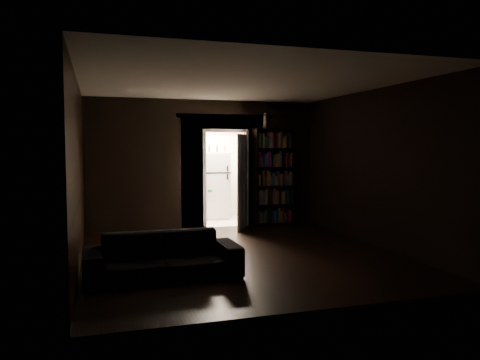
# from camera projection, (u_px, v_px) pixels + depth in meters

# --- Properties ---
(ground) EXTENTS (5.50, 5.50, 0.00)m
(ground) POSITION_uv_depth(u_px,v_px,m) (240.00, 255.00, 7.70)
(ground) COLOR black
(ground) RESTS_ON ground
(room_walls) EXTENTS (5.02, 5.61, 2.84)m
(room_walls) POSITION_uv_depth(u_px,v_px,m) (223.00, 152.00, 8.60)
(room_walls) COLOR black
(room_walls) RESTS_ON ground
(kitchen_alcove) EXTENTS (2.20, 1.80, 2.60)m
(kitchen_alcove) POSITION_uv_depth(u_px,v_px,m) (214.00, 170.00, 11.45)
(kitchen_alcove) COLOR #BEB4A6
(kitchen_alcove) RESTS_ON ground
(sofa) EXTENTS (2.08, 0.92, 0.80)m
(sofa) POSITION_uv_depth(u_px,v_px,m) (163.00, 249.00, 6.31)
(sofa) COLOR black
(sofa) RESTS_ON ground
(bookshelf) EXTENTS (0.95, 0.63, 2.20)m
(bookshelf) POSITION_uv_depth(u_px,v_px,m) (273.00, 177.00, 10.52)
(bookshelf) COLOR black
(bookshelf) RESTS_ON ground
(refrigerator) EXTENTS (0.93, 0.90, 1.65)m
(refrigerator) POSITION_uv_depth(u_px,v_px,m) (213.00, 185.00, 11.63)
(refrigerator) COLOR silver
(refrigerator) RESTS_ON ground
(door) EXTENTS (0.46, 0.77, 2.05)m
(door) POSITION_uv_depth(u_px,v_px,m) (242.00, 182.00, 10.10)
(door) COLOR white
(door) RESTS_ON ground
(figurine) EXTENTS (0.15, 0.15, 0.33)m
(figurine) POSITION_uv_depth(u_px,v_px,m) (265.00, 120.00, 10.41)
(figurine) COLOR white
(figurine) RESTS_ON bookshelf
(bottles) EXTENTS (0.57, 0.12, 0.23)m
(bottles) POSITION_uv_depth(u_px,v_px,m) (217.00, 147.00, 11.52)
(bottles) COLOR black
(bottles) RESTS_ON refrigerator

